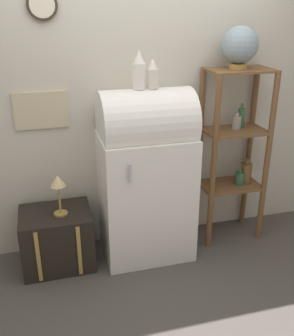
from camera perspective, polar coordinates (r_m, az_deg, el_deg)
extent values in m
plane|color=#4C4742|center=(3.41, 1.12, -14.29)|extent=(12.00, 12.00, 0.00)
cube|color=beige|center=(3.35, -1.51, 10.64)|extent=(7.00, 0.05, 2.70)
cylinder|color=#382D1E|center=(3.14, -15.00, 21.91)|extent=(0.22, 0.03, 0.22)
cylinder|color=beige|center=(3.12, -14.99, 21.91)|extent=(0.18, 0.01, 0.18)
cube|color=#C6B793|center=(3.24, -15.11, 8.10)|extent=(0.42, 0.02, 0.29)
cube|color=white|center=(3.34, -0.13, -4.11)|extent=(0.75, 0.55, 1.08)
cylinder|color=white|center=(3.10, -0.14, 6.68)|extent=(0.73, 0.52, 0.52)
cylinder|color=#B7B7BC|center=(2.89, -2.54, -0.76)|extent=(0.02, 0.02, 0.15)
cube|color=black|center=(3.41, -12.89, -9.92)|extent=(0.57, 0.45, 0.49)
cube|color=#AD8942|center=(3.22, -15.50, -12.38)|extent=(0.03, 0.01, 0.44)
cube|color=#AD8942|center=(3.22, -9.79, -11.79)|extent=(0.03, 0.01, 0.44)
cylinder|color=brown|center=(3.35, 9.61, 0.12)|extent=(0.05, 0.05, 1.56)
cylinder|color=brown|center=(3.58, 17.03, 0.94)|extent=(0.05, 0.05, 1.56)
cylinder|color=brown|center=(3.62, 7.57, 1.98)|extent=(0.05, 0.05, 1.56)
cylinder|color=brown|center=(3.84, 14.61, 2.64)|extent=(0.05, 0.05, 1.56)
cube|color=brown|center=(3.69, 11.94, -2.44)|extent=(0.54, 0.35, 0.02)
cube|color=brown|center=(3.51, 12.62, 5.28)|extent=(0.54, 0.35, 0.02)
cube|color=brown|center=(3.39, 13.38, 13.68)|extent=(0.54, 0.35, 0.02)
cylinder|color=#335B3D|center=(3.68, 13.30, -1.46)|extent=(0.09, 0.09, 0.12)
cylinder|color=#335B3D|center=(3.65, 13.41, -0.41)|extent=(0.04, 0.04, 0.03)
cylinder|color=brown|center=(3.71, 14.19, -0.75)|extent=(0.10, 0.10, 0.19)
cylinder|color=brown|center=(3.66, 14.36, 0.97)|extent=(0.04, 0.04, 0.05)
cylinder|color=#335B3D|center=(3.57, 13.51, 7.08)|extent=(0.06, 0.06, 0.17)
cylinder|color=#335B3D|center=(3.54, 13.66, 8.72)|extent=(0.02, 0.02, 0.04)
cylinder|color=#9E998E|center=(3.53, 12.87, 6.48)|extent=(0.08, 0.08, 0.11)
cylinder|color=#9E998E|center=(3.51, 12.97, 7.60)|extent=(0.03, 0.03, 0.03)
cylinder|color=#AD8942|center=(3.39, 13.07, 14.21)|extent=(0.14, 0.14, 0.04)
sphere|color=#7F939E|center=(3.37, 13.33, 17.01)|extent=(0.29, 0.29, 0.29)
cylinder|color=white|center=(3.01, -1.16, 13.15)|extent=(0.09, 0.09, 0.19)
cone|color=white|center=(2.99, -1.19, 15.92)|extent=(0.08, 0.08, 0.10)
cylinder|color=silver|center=(3.04, 0.81, 12.82)|extent=(0.09, 0.09, 0.15)
cone|color=silver|center=(3.03, 0.83, 14.91)|extent=(0.08, 0.08, 0.08)
cylinder|color=#AD8942|center=(3.25, -12.39, -6.46)|extent=(0.11, 0.11, 0.02)
cylinder|color=#AD8942|center=(3.19, -12.58, -4.48)|extent=(0.02, 0.02, 0.24)
cone|color=#DBC184|center=(3.12, -12.83, -1.82)|extent=(0.12, 0.12, 0.09)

